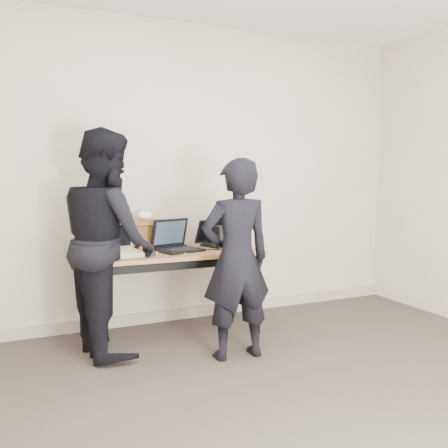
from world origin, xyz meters
TOP-DOWN VIEW (x-y plane):
  - room at (0.00, 0.00)m, footprint 4.60×4.60m
  - desk at (-0.29, 1.82)m, footprint 1.51×0.67m
  - laptop_beige at (-0.73, 1.78)m, footprint 0.33×0.32m
  - laptop_center at (-0.24, 1.82)m, footprint 0.41×0.40m
  - laptop_right at (0.20, 1.97)m, footprint 0.40×0.39m
  - leather_satchel at (-0.47, 2.05)m, footprint 0.37×0.20m
  - tissue at (-0.44, 2.05)m, footprint 0.14×0.11m
  - equipment_box at (0.34, 2.01)m, footprint 0.30×0.26m
  - power_brick at (-0.51, 1.65)m, footprint 0.08×0.05m
  - cables at (-0.39, 1.78)m, footprint 0.96×0.40m
  - person_typist at (-0.00, 1.16)m, footprint 0.55×0.37m
  - person_observer at (-0.83, 1.69)m, footprint 0.73×0.89m
  - baseboard at (0.00, 2.23)m, footprint 4.50×0.03m

SIDE VIEW (x-z plane):
  - baseboard at x=0.00m, z-range 0.00..0.10m
  - desk at x=-0.29m, z-range 0.30..1.02m
  - cables at x=-0.39m, z-range 0.72..0.73m
  - power_brick at x=-0.51m, z-range 0.72..0.75m
  - person_typist at x=0.00m, z-range 0.00..1.47m
  - laptop_beige at x=-0.73m, z-range 0.64..0.90m
  - laptop_right at x=0.20m, z-range 0.66..0.89m
  - laptop_center at x=-0.24m, z-range 0.65..0.91m
  - equipment_box at x=0.34m, z-range 0.72..0.89m
  - leather_satchel at x=-0.47m, z-range 0.72..0.97m
  - person_observer at x=-0.83m, z-range 0.00..1.70m
  - tissue at x=-0.44m, z-range 0.97..1.04m
  - room at x=0.00m, z-range -0.05..2.75m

